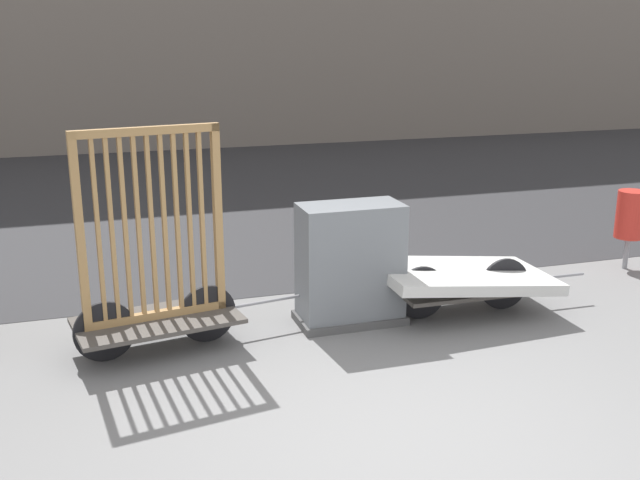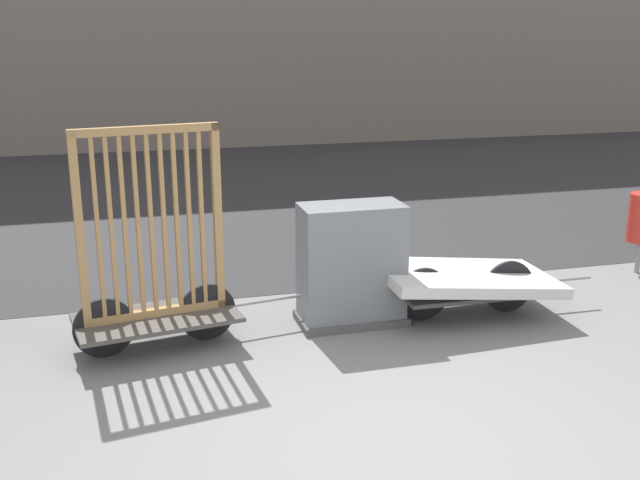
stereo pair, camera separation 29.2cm
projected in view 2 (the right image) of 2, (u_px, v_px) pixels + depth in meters
name	position (u px, v px, depth m)	size (l,w,h in m)	color
ground_plane	(400.00, 446.00, 5.26)	(60.00, 60.00, 0.00)	slate
road_strip	(225.00, 194.00, 13.32)	(56.00, 10.79, 0.01)	#2D2D30
bike_cart_with_bedframe	(155.00, 276.00, 6.71)	(2.18, 1.00, 2.04)	#4C4742
bike_cart_with_mattress	(467.00, 280.00, 7.56)	(2.33, 1.06, 0.55)	#4C4742
utility_cabinet	(351.00, 269.00, 7.34)	(1.06, 0.57, 1.21)	#4C4C4C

